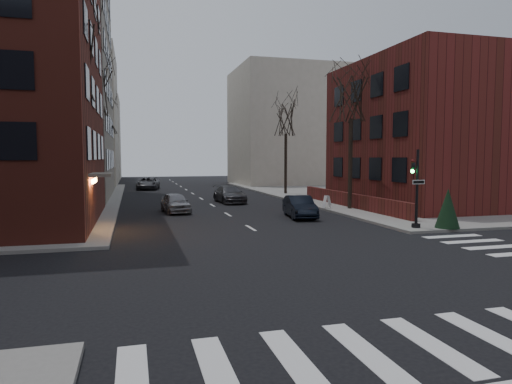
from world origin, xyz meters
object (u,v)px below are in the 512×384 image
streetlamp_far (112,153)px  evergreen_shrub (448,208)px  parked_sedan (300,207)px  tree_left_b (93,90)px  car_lane_gray (230,194)px  tree_right_a (351,96)px  tree_left_c (104,117)px  car_lane_far (148,183)px  tree_right_b (286,119)px  streetlamp_near (99,150)px  tree_left_a (74,65)px  car_lane_silver (175,203)px  sandwich_board (327,202)px  traffic_signal (416,194)px

streetlamp_far → evergreen_shrub: 38.01m
parked_sedan → tree_left_b: bearing=147.8°
streetlamp_far → car_lane_gray: 19.42m
tree_left_b → tree_right_a: size_ratio=1.11×
tree_left_c → car_lane_gray: 19.22m
tree_right_a → car_lane_far: 29.57m
tree_left_b → car_lane_far: 19.84m
car_lane_far → evergreen_shrub: evergreen_shrub is taller
tree_right_b → streetlamp_near: tree_right_b is taller
parked_sedan → car_lane_gray: car_lane_gray is taller
tree_left_a → car_lane_far: tree_left_a is taller
car_lane_silver → evergreen_shrub: size_ratio=1.94×
streetlamp_near → parked_sedan: size_ratio=1.51×
sandwich_board → tree_right_a: bearing=-16.4°
tree_left_a → tree_right_b: 25.19m
tree_left_b → sandwich_board: (16.10, -7.44, -8.31)m
car_lane_far → sandwich_board: (11.57, -24.93, -0.12)m
tree_left_b → tree_right_a: 19.35m
tree_left_a → evergreen_shrub: (18.29, -5.50, -7.30)m
streetlamp_far → car_lane_gray: size_ratio=1.32×
tree_left_b → tree_right_b: 18.64m
car_lane_silver → car_lane_far: 23.51m
tree_left_c → sandwich_board: (16.10, -21.44, -7.43)m
tree_left_a → parked_sedan: bearing=5.7°
traffic_signal → tree_right_a: (0.86, 9.01, 6.12)m
car_lane_far → streetlamp_far: bearing=-151.7°
tree_right_a → streetlamp_far: size_ratio=1.55×
tree_right_a → sandwich_board: size_ratio=10.74×
traffic_signal → car_lane_far: (-12.21, 34.50, -1.19)m
tree_left_c → tree_right_b: size_ratio=1.06×
tree_left_c → car_lane_far: tree_left_c is taller
streetlamp_near → car_lane_silver: 6.43m
tree_right_a → tree_left_b: bearing=155.6°
parked_sedan → car_lane_silver: (-7.23, 4.74, -0.01)m
parked_sedan → evergreen_shrub: (5.49, -6.77, 0.48)m
tree_left_a → streetlamp_near: (0.60, 8.00, -4.23)m
car_lane_far → car_lane_silver: bearing=-80.0°
streetlamp_near → evergreen_shrub: size_ratio=3.09×
tree_right_b → car_lane_silver: bearing=-135.1°
tree_right_b → streetlamp_far: (-17.00, 10.00, -3.35)m
tree_right_b → evergreen_shrub: bearing=-88.3°
streetlamp_near → car_lane_far: size_ratio=1.22×
tree_left_c → car_lane_silver: (5.57, -19.99, -7.36)m
car_lane_silver → car_lane_gray: 7.55m
tree_left_c → car_lane_far: 9.28m
sandwich_board → traffic_signal: bearing=-82.0°
streetlamp_near → evergreen_shrub: streetlamp_near is taller
tree_left_a → evergreen_shrub: 20.45m
traffic_signal → tree_right_a: size_ratio=0.41×
traffic_signal → car_lane_far: bearing=109.5°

